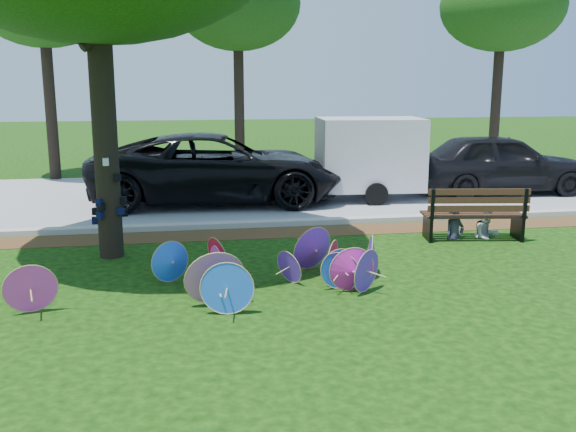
% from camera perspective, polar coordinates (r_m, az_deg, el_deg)
% --- Properties ---
extents(ground, '(90.00, 90.00, 0.00)m').
position_cam_1_polar(ground, '(9.38, -1.02, -8.01)').
color(ground, black).
rests_on(ground, ground).
extents(mulch_strip, '(90.00, 1.00, 0.01)m').
position_cam_1_polar(mulch_strip, '(13.66, -3.79, -1.60)').
color(mulch_strip, '#472D16').
rests_on(mulch_strip, ground).
extents(curb, '(90.00, 0.30, 0.12)m').
position_cam_1_polar(curb, '(14.33, -4.07, -0.73)').
color(curb, '#B7B5AD').
rests_on(curb, ground).
extents(street, '(90.00, 8.00, 0.01)m').
position_cam_1_polar(street, '(18.40, -5.30, 1.91)').
color(street, gray).
rests_on(street, ground).
extents(parasol_pile, '(5.80, 2.24, 0.89)m').
position_cam_1_polar(parasol_pile, '(9.97, -2.07, -4.58)').
color(parasol_pile, '#642FBF').
rests_on(parasol_pile, ground).
extents(black_van, '(6.78, 3.40, 1.84)m').
position_cam_1_polar(black_van, '(17.10, -6.36, 4.23)').
color(black_van, black).
rests_on(black_van, ground).
extents(dark_pickup, '(5.17, 2.23, 1.74)m').
position_cam_1_polar(dark_pickup, '(19.47, 18.26, 4.49)').
color(dark_pickup, black).
rests_on(dark_pickup, ground).
extents(cargo_trailer, '(2.85, 1.92, 2.51)m').
position_cam_1_polar(cargo_trailer, '(17.55, 7.31, 5.50)').
color(cargo_trailer, silver).
rests_on(cargo_trailer, ground).
extents(park_bench, '(2.17, 1.08, 1.09)m').
position_cam_1_polar(park_bench, '(13.68, 16.09, 0.28)').
color(park_bench, black).
rests_on(park_bench, ground).
extents(person_left, '(0.55, 0.45, 1.30)m').
position_cam_1_polar(person_left, '(13.55, 14.69, 0.71)').
color(person_left, '#323644').
rests_on(person_left, ground).
extents(person_right, '(0.67, 0.56, 1.24)m').
position_cam_1_polar(person_right, '(13.86, 17.33, 0.68)').
color(person_right, '#B5B7BF').
rests_on(person_right, ground).
extents(bg_trees, '(19.99, 5.64, 7.40)m').
position_cam_1_polar(bg_trees, '(22.89, -1.61, 18.40)').
color(bg_trees, black).
rests_on(bg_trees, ground).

